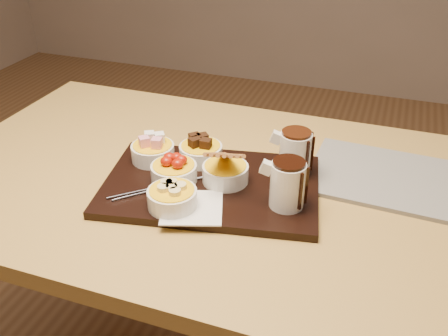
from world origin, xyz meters
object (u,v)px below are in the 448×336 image
(pitcher_dark_chocolate, at_px, (287,185))
(newspaper, at_px, (382,177))
(serving_board, at_px, (211,186))
(bowl_strawberries, at_px, (174,173))
(pitcher_milk_chocolate, at_px, (295,154))
(dining_table, at_px, (193,208))

(pitcher_dark_chocolate, bearing_deg, newspaper, 38.04)
(serving_board, xyz_separation_m, bowl_strawberries, (-0.08, -0.02, 0.03))
(pitcher_dark_chocolate, distance_m, pitcher_milk_chocolate, 0.13)
(dining_table, bearing_deg, newspaper, 16.53)
(newspaper, bearing_deg, pitcher_milk_chocolate, -156.91)
(pitcher_milk_chocolate, xyz_separation_m, newspaper, (0.19, 0.07, -0.06))
(pitcher_dark_chocolate, xyz_separation_m, pitcher_milk_chocolate, (-0.01, 0.13, 0.00))
(dining_table, height_order, pitcher_milk_chocolate, pitcher_milk_chocolate)
(serving_board, bearing_deg, dining_table, 134.00)
(dining_table, relative_size, bowl_strawberries, 12.00)
(dining_table, height_order, bowl_strawberries, bowl_strawberries)
(dining_table, bearing_deg, bowl_strawberries, -99.91)
(pitcher_milk_chocolate, distance_m, newspaper, 0.21)
(bowl_strawberries, bearing_deg, pitcher_dark_chocolate, -2.12)
(dining_table, distance_m, bowl_strawberries, 0.15)
(pitcher_milk_chocolate, bearing_deg, newspaper, 9.58)
(dining_table, xyz_separation_m, serving_board, (0.07, -0.05, 0.11))
(dining_table, distance_m, newspaper, 0.45)
(serving_board, relative_size, pitcher_milk_chocolate, 4.80)
(dining_table, bearing_deg, pitcher_dark_chocolate, -17.60)
(bowl_strawberries, height_order, pitcher_dark_chocolate, pitcher_dark_chocolate)
(serving_board, relative_size, bowl_strawberries, 4.60)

